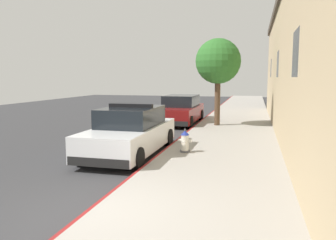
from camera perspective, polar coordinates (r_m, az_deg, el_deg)
ground_plane at (r=17.04m, az=-9.92°, el=-1.82°), size 31.53×60.00×0.20m
sidewalk_pavement at (r=15.55m, az=10.66°, el=-2.06°), size 3.71×60.00×0.15m
curb_painted_edge at (r=15.78m, az=3.78°, el=-1.81°), size 0.08×60.00×0.15m
police_cruiser at (r=11.23m, az=-6.33°, el=-2.06°), size 1.94×4.84×1.68m
parked_car_silver_ahead at (r=18.70m, az=2.18°, el=1.67°), size 1.94×4.84×1.56m
fire_hydrant at (r=10.91m, az=2.86°, el=-3.62°), size 0.44×0.40×0.76m
street_tree at (r=17.14m, az=8.43°, el=9.67°), size 2.24×2.24×4.31m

